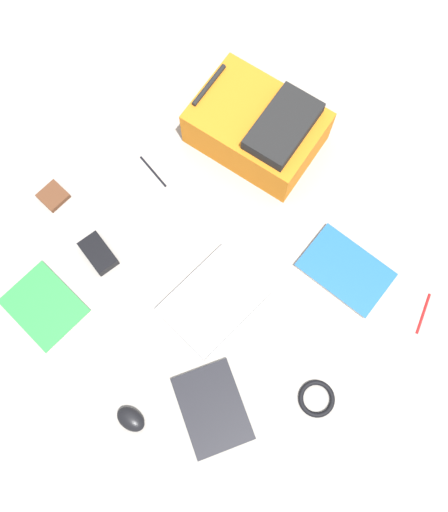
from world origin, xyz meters
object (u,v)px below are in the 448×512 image
backpack (259,128)px  computer_mouse (131,419)px  book_blue (345,270)px  book_red (212,409)px  cable_coil (317,399)px  book_comic (45,306)px  power_brick (98,254)px  earbud_pouch (53,196)px  pen_blue (424,313)px  pen_black (153,171)px  laptop (214,300)px

backpack → computer_mouse: backpack is taller
book_blue → backpack: bearing=81.2°
book_red → cable_coil: 0.32m
book_comic → power_brick: bearing=7.6°
computer_mouse → earbud_pouch: (0.23, 0.75, -0.01)m
computer_mouse → cable_coil: (0.47, -0.31, -0.01)m
book_blue → pen_blue: book_blue is taller
book_blue → pen_black: book_blue is taller
power_brick → laptop: bearing=-61.6°
computer_mouse → pen_blue: 0.97m
book_blue → cable_coil: 0.42m
cable_coil → power_brick: 0.83m
book_red → laptop: bearing=50.4°
book_comic → pen_blue: 1.21m
laptop → cable_coil: laptop is taller
book_red → pen_blue: bearing=-15.7°
backpack → power_brick: 0.68m
backpack → earbud_pouch: (-0.67, 0.27, -0.08)m
book_comic → cable_coil: (0.48, -0.76, -0.00)m
power_brick → cable_coil: bearing=-72.8°
laptop → power_brick: bearing=118.4°
backpack → cable_coil: (-0.43, -0.78, -0.08)m
power_brick → book_comic: bearing=-172.4°
book_comic → cable_coil: size_ratio=2.30×
book_red → cable_coil: size_ratio=2.68×
power_brick → pen_blue: power_brick is taller
book_red → book_comic: bearing=110.4°
book_blue → power_brick: (-0.59, 0.55, 0.01)m
power_brick → pen_black: size_ratio=0.90×
book_red → power_brick: power_brick is taller
backpack → pen_blue: size_ratio=3.47×
cable_coil → book_blue: bearing=35.2°
book_red → book_blue: bearing=6.0°
laptop → cable_coil: size_ratio=2.94×
pen_blue → earbud_pouch: bearing=122.5°
book_blue → pen_blue: size_ratio=2.23×
backpack → earbud_pouch: size_ratio=5.81×
cable_coil → book_comic: bearing=122.3°
laptop → pen_blue: size_ratio=2.36×
book_comic → cable_coil: 0.90m
cable_coil → pen_blue: cable_coil is taller
cable_coil → earbud_pouch: earbud_pouch is taller
book_comic → computer_mouse: bearing=-89.0°
pen_blue → laptop: bearing=137.3°
pen_blue → cable_coil: bearing=177.4°
backpack → book_blue: bearing=-98.8°
backpack → book_red: bearing=-138.7°
book_comic → power_brick: size_ratio=1.98×
power_brick → book_red: bearing=-91.7°
pen_black → earbud_pouch: bearing=156.5°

